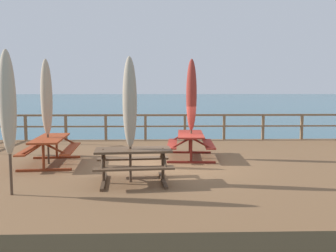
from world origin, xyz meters
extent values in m
plane|color=#2D5B6B|center=(0.00, 0.00, 0.00)|extent=(600.00, 600.00, 0.00)
cube|color=brown|center=(0.00, 0.00, 0.45)|extent=(15.33, 10.00, 0.90)
cube|color=brown|center=(0.00, 4.85, 1.95)|extent=(15.03, 0.09, 0.08)
cube|color=brown|center=(0.00, 4.85, 1.48)|extent=(15.03, 0.07, 0.06)
cube|color=brown|center=(-5.85, 4.85, 1.42)|extent=(0.10, 0.10, 1.05)
cube|color=brown|center=(-4.18, 4.85, 1.42)|extent=(0.10, 0.10, 1.05)
cube|color=brown|center=(-2.51, 4.85, 1.42)|extent=(0.10, 0.10, 1.05)
cube|color=brown|center=(-0.84, 4.85, 1.42)|extent=(0.10, 0.10, 1.05)
cube|color=brown|center=(0.84, 4.85, 1.42)|extent=(0.10, 0.10, 1.05)
cube|color=brown|center=(2.51, 4.85, 1.42)|extent=(0.10, 0.10, 1.05)
cube|color=brown|center=(4.18, 4.85, 1.42)|extent=(0.10, 0.10, 1.05)
cube|color=brown|center=(5.85, 4.85, 1.42)|extent=(0.10, 0.10, 1.05)
cube|color=brown|center=(-0.87, -2.09, 1.64)|extent=(1.77, 0.91, 0.05)
cube|color=brown|center=(-0.82, -2.65, 1.34)|extent=(1.72, 0.43, 0.04)
cube|color=brown|center=(-0.92, -1.54, 1.34)|extent=(1.72, 0.43, 0.04)
cube|color=#432F1F|center=(-1.54, -2.15, 0.93)|extent=(0.21, 1.40, 0.06)
cylinder|color=#432F1F|center=(-1.54, -2.15, 1.27)|extent=(0.07, 0.07, 0.74)
cylinder|color=#432F1F|center=(-1.51, -2.43, 1.49)|extent=(0.11, 0.63, 0.37)
cylinder|color=#432F1F|center=(-1.56, -1.88, 1.49)|extent=(0.11, 0.63, 0.37)
cube|color=#432F1F|center=(-0.20, -2.03, 0.93)|extent=(0.21, 1.40, 0.06)
cylinder|color=#432F1F|center=(-0.20, -2.03, 1.27)|extent=(0.07, 0.07, 0.74)
cylinder|color=#432F1F|center=(-0.17, -2.31, 1.49)|extent=(0.11, 0.63, 0.37)
cylinder|color=#432F1F|center=(-0.22, -1.75, 1.49)|extent=(0.11, 0.63, 0.37)
cube|color=#993819|center=(-3.34, -0.05, 1.64)|extent=(0.95, 2.18, 0.05)
cube|color=#993819|center=(-2.79, 0.00, 1.34)|extent=(0.47, 2.14, 0.04)
cube|color=#993819|center=(-3.90, -0.10, 1.34)|extent=(0.47, 2.14, 0.04)
cube|color=maroon|center=(-3.26, -0.93, 0.93)|extent=(1.40, 0.21, 0.06)
cylinder|color=maroon|center=(-3.26, -0.93, 1.27)|extent=(0.07, 0.07, 0.74)
cylinder|color=maroon|center=(-2.99, -0.90, 1.49)|extent=(0.63, 0.11, 0.37)
cylinder|color=maroon|center=(-3.54, -0.96, 1.49)|extent=(0.63, 0.11, 0.37)
cube|color=maroon|center=(-3.43, 0.82, 0.93)|extent=(1.40, 0.21, 0.06)
cylinder|color=maroon|center=(-3.43, 0.82, 1.27)|extent=(0.07, 0.07, 0.74)
cylinder|color=maroon|center=(-3.15, 0.85, 1.49)|extent=(0.63, 0.11, 0.37)
cylinder|color=maroon|center=(-3.70, 0.80, 1.49)|extent=(0.63, 0.11, 0.37)
cube|color=maroon|center=(0.70, 0.79, 1.64)|extent=(0.89, 2.04, 0.05)
cube|color=maroon|center=(1.25, 0.75, 1.34)|extent=(0.41, 2.01, 0.04)
cube|color=maroon|center=(0.14, 0.82, 1.34)|extent=(0.41, 2.01, 0.04)
cube|color=maroon|center=(0.64, -0.03, 0.93)|extent=(1.40, 0.17, 0.06)
cylinder|color=maroon|center=(0.64, -0.03, 1.27)|extent=(0.07, 0.07, 0.74)
cylinder|color=maroon|center=(0.92, -0.05, 1.49)|extent=(0.63, 0.10, 0.37)
cylinder|color=maroon|center=(0.36, -0.01, 1.49)|extent=(0.63, 0.10, 0.37)
cube|color=maroon|center=(0.75, 1.60, 0.93)|extent=(1.40, 0.17, 0.06)
cylinder|color=maroon|center=(0.75, 1.60, 1.27)|extent=(0.07, 0.07, 0.74)
cylinder|color=maroon|center=(1.03, 1.59, 1.49)|extent=(0.63, 0.10, 0.37)
cylinder|color=maroon|center=(0.47, 1.62, 1.49)|extent=(0.63, 0.10, 0.37)
cylinder|color=#4C3828|center=(-0.94, -2.07, 2.24)|extent=(0.06, 0.06, 2.69)
ellipsoid|color=tan|center=(-0.94, -2.07, 2.72)|extent=(0.32, 0.32, 2.04)
cylinder|color=#685B4C|center=(-0.94, -2.07, 2.56)|extent=(0.21, 0.21, 0.05)
cone|color=#4C3828|center=(-0.94, -2.07, 3.65)|extent=(0.10, 0.10, 0.14)
cylinder|color=#4C3828|center=(-3.42, 0.00, 2.30)|extent=(0.06, 0.06, 2.80)
ellipsoid|color=tan|center=(-3.42, 0.00, 2.80)|extent=(0.32, 0.32, 2.13)
cylinder|color=#71614F|center=(-3.42, 0.00, 2.64)|extent=(0.21, 0.21, 0.05)
cone|color=#4C3828|center=(-3.42, 0.00, 3.77)|extent=(0.10, 0.10, 0.14)
cylinder|color=#4C3828|center=(0.72, 0.76, 2.34)|extent=(0.06, 0.06, 2.88)
ellipsoid|color=#A33328|center=(0.72, 0.76, 2.85)|extent=(0.32, 0.32, 2.19)
cylinder|color=maroon|center=(0.72, 0.76, 2.68)|extent=(0.21, 0.21, 0.05)
cone|color=#4C3828|center=(0.72, 0.76, 3.85)|extent=(0.10, 0.10, 0.14)
cylinder|color=#4C3828|center=(-3.24, -3.01, 2.26)|extent=(0.06, 0.06, 2.73)
ellipsoid|color=tan|center=(-3.24, -3.01, 2.74)|extent=(0.32, 0.32, 2.07)
cylinder|color=#71614F|center=(-3.24, -3.01, 2.59)|extent=(0.21, 0.21, 0.05)
cone|color=#4C3828|center=(-3.24, -3.01, 3.70)|extent=(0.10, 0.10, 0.14)
camera|label=1|loc=(-0.31, -9.99, 2.98)|focal=37.74mm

